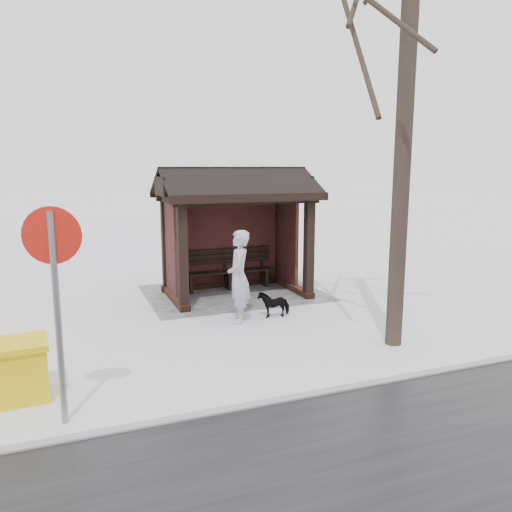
{
  "coord_description": "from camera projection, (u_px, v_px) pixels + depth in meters",
  "views": [
    {
      "loc": [
        3.82,
        11.17,
        3.1
      ],
      "look_at": [
        -0.21,
        0.8,
        1.09
      ],
      "focal_mm": 35.0,
      "sensor_mm": 36.0,
      "label": 1
    }
  ],
  "objects": [
    {
      "name": "grit_bin",
      "position": [
        7.0,
        371.0,
        6.63
      ],
      "size": [
        1.09,
        0.78,
        0.81
      ],
      "rotation": [
        0.0,
        0.0,
        0.06
      ],
      "color": "#E0B90D",
      "rests_on": "ground"
    },
    {
      "name": "road_sign",
      "position": [
        54.0,
        272.0,
        5.81
      ],
      "size": [
        0.66,
        0.21,
        2.65
      ],
      "rotation": [
        0.0,
        0.0,
        -0.27
      ],
      "color": "gray",
      "rests_on": "ground"
    },
    {
      "name": "bus_shelter",
      "position": [
        233.0,
        206.0,
        11.92
      ],
      "size": [
        3.6,
        2.4,
        3.09
      ],
      "color": "#341A13",
      "rests_on": "ground"
    },
    {
      "name": "kerb",
      "position": [
        361.0,
        386.0,
        7.11
      ],
      "size": [
        120.0,
        0.15,
        0.06
      ],
      "primitive_type": "cube",
      "color": "gray",
      "rests_on": "ground"
    },
    {
      "name": "dog",
      "position": [
        274.0,
        304.0,
        10.4
      ],
      "size": [
        0.65,
        0.31,
        0.54
      ],
      "primitive_type": "imported",
      "rotation": [
        0.0,
        0.0,
        1.53
      ],
      "color": "black",
      "rests_on": "ground"
    },
    {
      "name": "ground",
      "position": [
        236.0,
        295.0,
        12.16
      ],
      "size": [
        120.0,
        120.0,
        0.0
      ],
      "primitive_type": "plane",
      "color": "silver",
      "rests_on": "ground"
    },
    {
      "name": "trampled_patch",
      "position": [
        233.0,
        293.0,
        12.34
      ],
      "size": [
        4.2,
        3.2,
        0.02
      ],
      "primitive_type": "cube",
      "color": "#97979D",
      "rests_on": "ground"
    },
    {
      "name": "pedestrian",
      "position": [
        239.0,
        277.0,
        9.92
      ],
      "size": [
        0.66,
        0.79,
        1.86
      ],
      "primitive_type": "imported",
      "rotation": [
        0.0,
        0.0,
        1.21
      ],
      "color": "#A89FBA",
      "rests_on": "ground"
    }
  ]
}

